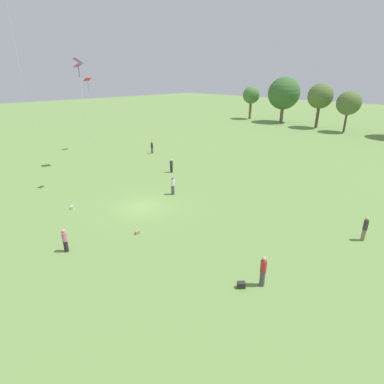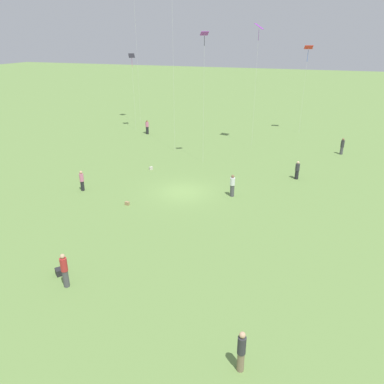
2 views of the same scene
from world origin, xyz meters
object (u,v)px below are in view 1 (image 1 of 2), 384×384
person_7 (171,166)px  picnic_bag_2 (72,207)px  person_3 (173,186)px  person_1 (365,229)px  picnic_bag_1 (137,232)px  kite_1 (79,74)px  person_2 (65,240)px  person_9 (263,271)px  person_8 (152,148)px  kite_4 (88,82)px  picnic_bag_0 (241,285)px  kite_0 (78,65)px

person_7 → picnic_bag_2: person_7 is taller
picnic_bag_2 → person_3: bearing=67.4°
person_1 → picnic_bag_1: person_1 is taller
person_1 → kite_1: bearing=122.1°
person_2 → person_7: 18.23m
person_9 → picnic_bag_2: size_ratio=5.08×
person_8 → kite_4: size_ratio=0.17×
person_1 → kite_4: (-38.72, -0.61, 9.00)m
person_8 → picnic_bag_0: 31.34m
person_2 → picnic_bag_2: (-6.38, 3.14, -0.71)m
kite_1 → picnic_bag_2: 12.18m
kite_4 → picnic_bag_2: kite_4 is taller
person_7 → person_8: person_8 is taller
person_3 → kite_1: kite_1 is taller
person_7 → kite_0: kite_0 is taller
person_2 → person_7: (-8.31, 16.23, -0.04)m
person_7 → kite_1: 13.85m
person_1 → picnic_bag_0: (-2.88, -10.35, -0.76)m
person_9 → kite_0: (-28.69, 4.06, 11.06)m
picnic_bag_0 → person_8: bearing=152.2°
kite_0 → kite_4: 9.35m
person_2 → person_8: person_8 is taller
person_3 → kite_1: 13.36m
kite_1 → kite_4: kite_1 is taller
person_3 → person_7: bearing=160.2°
person_2 → person_3: 12.07m
person_9 → picnic_bag_0: 1.43m
person_1 → person_8: bearing=93.5°
person_2 → kite_4: size_ratio=0.16×
kite_4 → picnic_bag_1: bearing=104.9°
person_8 → person_7: bearing=-98.5°
person_3 → person_8: (-14.56, 8.38, -0.00)m
person_1 → picnic_bag_0: bearing=175.9°
kite_0 → kite_1: size_ratio=1.06×
kite_4 → picnic_bag_0: 38.39m
person_3 → kite_4: (-22.68, 3.49, 9.06)m
kite_0 → kite_1: kite_0 is taller
kite_4 → picnic_bag_0: bearing=111.1°
picnic_bag_0 → picnic_bag_2: (-16.74, -2.36, -0.04)m
person_3 → kite_0: (-14.85, -1.20, 11.13)m
person_3 → person_7: person_3 is taller
person_2 → kite_1: bearing=58.6°
person_9 → picnic_bag_2: (-17.41, -3.35, -0.81)m
person_8 → person_9: size_ratio=0.93×
person_8 → person_9: 31.50m
picnic_bag_2 → kite_0: bearing=146.7°
person_7 → person_1: bearing=-137.9°
person_1 → person_8: 30.89m
person_8 → kite_4: (-8.12, -4.89, 9.06)m
person_2 → person_8: size_ratio=0.96×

